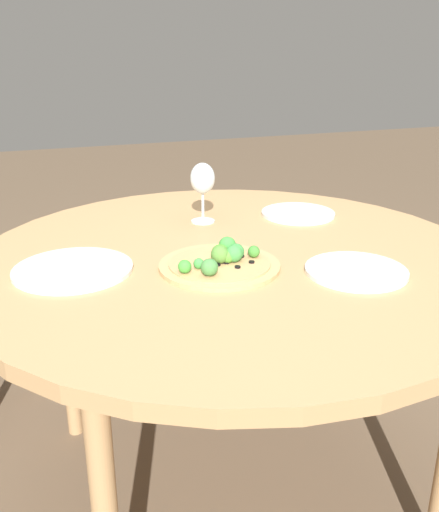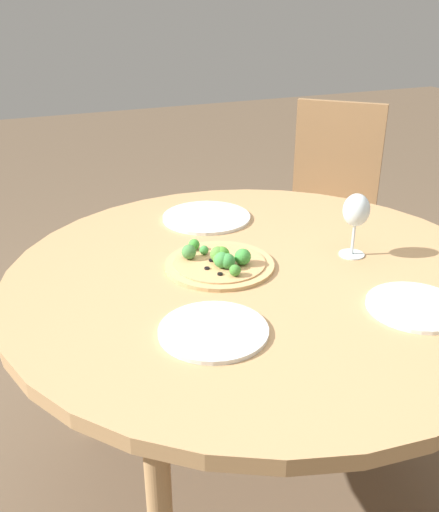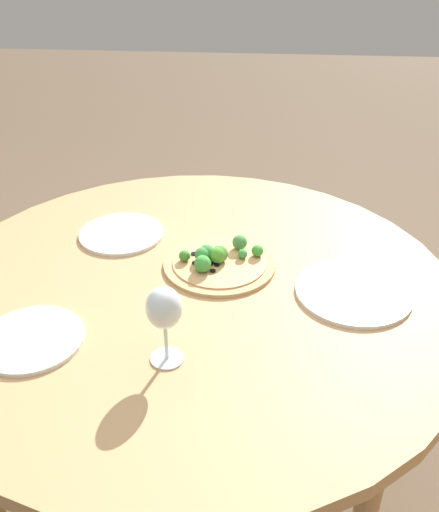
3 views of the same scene
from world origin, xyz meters
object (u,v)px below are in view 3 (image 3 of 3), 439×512
(plate_near, at_px, (31,339))
(pizza, at_px, (218,260))
(plate_far, at_px, (353,292))
(plate_side, at_px, (122,234))
(wine_glass, at_px, (164,310))

(plate_near, bearing_deg, pizza, 41.76)
(plate_far, distance_m, plate_side, 0.66)
(plate_far, bearing_deg, plate_near, -161.42)
(wine_glass, bearing_deg, plate_side, 113.18)
(pizza, xyz_separation_m, plate_near, (-0.37, -0.33, -0.01))
(plate_far, relative_size, plate_side, 1.17)
(plate_far, height_order, plate_side, same)
(pizza, relative_size, plate_side, 1.22)
(plate_far, bearing_deg, plate_side, 159.71)
(plate_near, bearing_deg, wine_glass, -5.99)
(wine_glass, height_order, plate_near, wine_glass)
(pizza, xyz_separation_m, plate_side, (-0.29, 0.13, -0.01))
(wine_glass, xyz_separation_m, plate_side, (-0.21, 0.50, -0.12))
(plate_near, relative_size, plate_far, 0.81)
(wine_glass, xyz_separation_m, plate_near, (-0.30, 0.03, -0.12))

